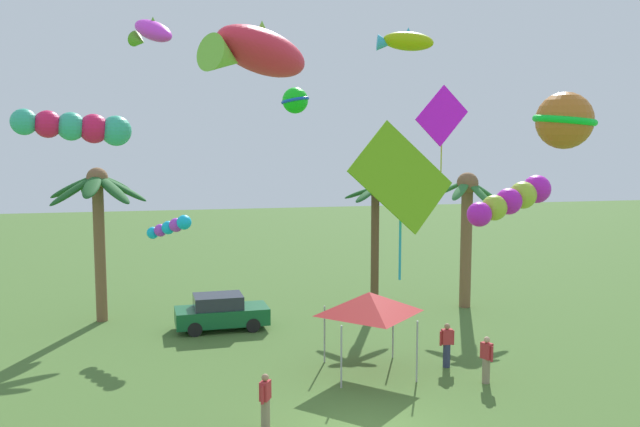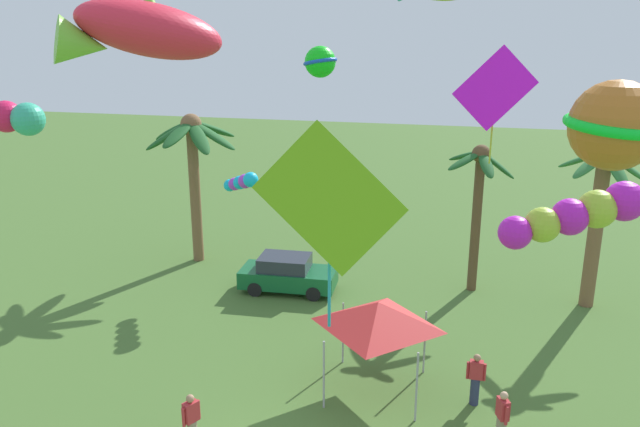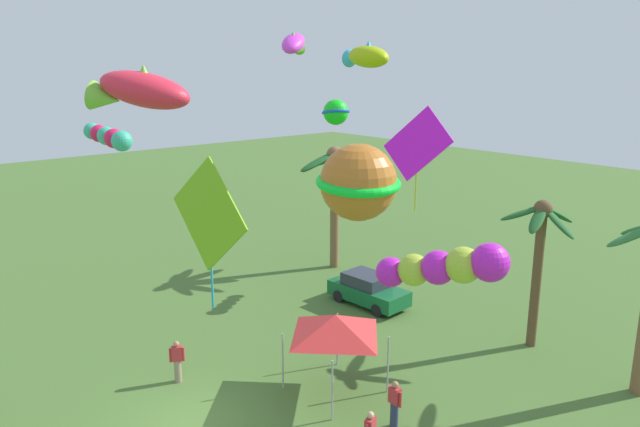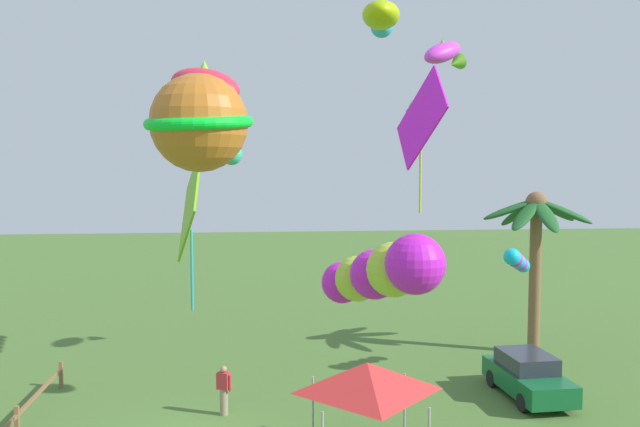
{
  "view_description": "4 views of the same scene",
  "coord_description": "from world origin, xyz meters",
  "px_view_note": "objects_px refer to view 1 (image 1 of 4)",
  "views": [
    {
      "loc": [
        -5.0,
        -17.53,
        8.22
      ],
      "look_at": [
        -0.39,
        4.47,
        5.67
      ],
      "focal_mm": 38.5,
      "sensor_mm": 36.0,
      "label": 1
    },
    {
      "loc": [
        3.77,
        -11.48,
        10.37
      ],
      "look_at": [
        -0.16,
        4.26,
        5.57
      ],
      "focal_mm": 34.84,
      "sensor_mm": 36.0,
      "label": 2
    },
    {
      "loc": [
        15.46,
        -7.98,
        11.18
      ],
      "look_at": [
        0.32,
        5.11,
        6.17
      ],
      "focal_mm": 33.65,
      "sensor_mm": 36.0,
      "label": 3
    },
    {
      "loc": [
        17.69,
        2.0,
        7.94
      ],
      "look_at": [
        1.01,
        3.66,
        6.7
      ],
      "focal_mm": 36.47,
      "sensor_mm": 36.0,
      "label": 4
    }
  ],
  "objects_px": {
    "kite_tube_4": "(512,200)",
    "kite_fish_6": "(151,32)",
    "palm_tree_1": "(98,203)",
    "kite_ball_5": "(295,100)",
    "festival_tent": "(369,303)",
    "palm_tree_0": "(467,213)",
    "kite_ball_7": "(565,121)",
    "parked_car_0": "(221,312)",
    "spectator_0": "(265,401)",
    "kite_diamond_1": "(442,117)",
    "kite_tube_2": "(170,227)",
    "kite_fish_8": "(257,52)",
    "spectator_1": "(447,345)",
    "spectator_2": "(486,359)",
    "kite_diamond_9": "(401,180)",
    "kite_fish_3": "(405,41)",
    "palm_tree_2": "(375,217)",
    "kite_tube_0": "(77,127)"
  },
  "relations": [
    {
      "from": "festival_tent",
      "to": "kite_diamond_9",
      "type": "relative_size",
      "value": 0.65
    },
    {
      "from": "kite_diamond_9",
      "to": "kite_fish_3",
      "type": "bearing_deg",
      "value": 70.61
    },
    {
      "from": "spectator_0",
      "to": "kite_tube_4",
      "type": "relative_size",
      "value": 0.46
    },
    {
      "from": "festival_tent",
      "to": "kite_tube_0",
      "type": "bearing_deg",
      "value": -156.62
    },
    {
      "from": "spectator_2",
      "to": "kite_diamond_9",
      "type": "distance_m",
      "value": 7.82
    },
    {
      "from": "palm_tree_1",
      "to": "kite_ball_5",
      "type": "bearing_deg",
      "value": -42.05
    },
    {
      "from": "kite_ball_5",
      "to": "kite_ball_7",
      "type": "xyz_separation_m",
      "value": [
        7.1,
        -5.8,
        -0.8
      ]
    },
    {
      "from": "spectator_2",
      "to": "festival_tent",
      "type": "bearing_deg",
      "value": 152.4
    },
    {
      "from": "kite_fish_6",
      "to": "kite_ball_7",
      "type": "distance_m",
      "value": 14.8
    },
    {
      "from": "kite_tube_4",
      "to": "kite_ball_7",
      "type": "bearing_deg",
      "value": -90.92
    },
    {
      "from": "kite_tube_4",
      "to": "palm_tree_1",
      "type": "bearing_deg",
      "value": 147.23
    },
    {
      "from": "kite_tube_0",
      "to": "kite_diamond_9",
      "type": "height_order",
      "value": "kite_tube_0"
    },
    {
      "from": "palm_tree_1",
      "to": "spectator_2",
      "type": "relative_size",
      "value": 4.31
    },
    {
      "from": "spectator_0",
      "to": "parked_car_0",
      "type": "bearing_deg",
      "value": 93.26
    },
    {
      "from": "palm_tree_0",
      "to": "festival_tent",
      "type": "relative_size",
      "value": 2.27
    },
    {
      "from": "kite_tube_4",
      "to": "kite_fish_8",
      "type": "xyz_separation_m",
      "value": [
        -9.26,
        -3.87,
        4.33
      ]
    },
    {
      "from": "palm_tree_2",
      "to": "kite_fish_3",
      "type": "relative_size",
      "value": 2.97
    },
    {
      "from": "kite_diamond_9",
      "to": "palm_tree_1",
      "type": "bearing_deg",
      "value": 125.24
    },
    {
      "from": "spectator_0",
      "to": "kite_diamond_9",
      "type": "distance_m",
      "value": 7.26
    },
    {
      "from": "parked_car_0",
      "to": "kite_ball_5",
      "type": "height_order",
      "value": "kite_ball_5"
    },
    {
      "from": "festival_tent",
      "to": "kite_tube_4",
      "type": "distance_m",
      "value": 6.11
    },
    {
      "from": "palm_tree_0",
      "to": "kite_ball_7",
      "type": "relative_size",
      "value": 2.64
    },
    {
      "from": "kite_tube_0",
      "to": "kite_ball_5",
      "type": "relative_size",
      "value": 2.16
    },
    {
      "from": "spectator_1",
      "to": "kite_fish_6",
      "type": "xyz_separation_m",
      "value": [
        -10.09,
        4.12,
        11.19
      ]
    },
    {
      "from": "festival_tent",
      "to": "kite_ball_7",
      "type": "xyz_separation_m",
      "value": [
        4.88,
        -3.8,
        6.2
      ]
    },
    {
      "from": "kite_fish_3",
      "to": "kite_fish_6",
      "type": "distance_m",
      "value": 9.32
    },
    {
      "from": "palm_tree_2",
      "to": "spectator_1",
      "type": "xyz_separation_m",
      "value": [
        0.2,
        -8.47,
        -3.61
      ]
    },
    {
      "from": "palm_tree_0",
      "to": "festival_tent",
      "type": "xyz_separation_m",
      "value": [
        -7.07,
        -7.9,
        -2.09
      ]
    },
    {
      "from": "spectator_0",
      "to": "kite_diamond_1",
      "type": "xyz_separation_m",
      "value": [
        6.92,
        4.53,
        8.07
      ]
    },
    {
      "from": "kite_ball_5",
      "to": "kite_tube_0",
      "type": "bearing_deg",
      "value": -138.79
    },
    {
      "from": "kite_tube_0",
      "to": "kite_tube_4",
      "type": "height_order",
      "value": "kite_tube_0"
    },
    {
      "from": "palm_tree_1",
      "to": "parked_car_0",
      "type": "bearing_deg",
      "value": -25.6
    },
    {
      "from": "palm_tree_1",
      "to": "festival_tent",
      "type": "height_order",
      "value": "palm_tree_1"
    },
    {
      "from": "spectator_1",
      "to": "kite_tube_2",
      "type": "distance_m",
      "value": 12.33
    },
    {
      "from": "parked_car_0",
      "to": "kite_fish_3",
      "type": "height_order",
      "value": "kite_fish_3"
    },
    {
      "from": "palm_tree_2",
      "to": "festival_tent",
      "type": "bearing_deg",
      "value": -107.6
    },
    {
      "from": "palm_tree_2",
      "to": "kite_fish_8",
      "type": "distance_m",
      "value": 15.84
    },
    {
      "from": "kite_fish_6",
      "to": "kite_ball_7",
      "type": "bearing_deg",
      "value": -32.98
    },
    {
      "from": "kite_ball_7",
      "to": "parked_car_0",
      "type": "bearing_deg",
      "value": 133.22
    },
    {
      "from": "palm_tree_1",
      "to": "spectator_1",
      "type": "distance_m",
      "value": 16.16
    },
    {
      "from": "palm_tree_2",
      "to": "kite_tube_2",
      "type": "bearing_deg",
      "value": -170.23
    },
    {
      "from": "palm_tree_1",
      "to": "kite_tube_2",
      "type": "bearing_deg",
      "value": -33.9
    },
    {
      "from": "parked_car_0",
      "to": "kite_fish_3",
      "type": "distance_m",
      "value": 13.71
    },
    {
      "from": "palm_tree_0",
      "to": "spectator_0",
      "type": "relative_size",
      "value": 4.09
    },
    {
      "from": "kite_tube_2",
      "to": "kite_fish_8",
      "type": "relative_size",
      "value": 0.54
    },
    {
      "from": "spectator_0",
      "to": "kite_fish_8",
      "type": "relative_size",
      "value": 0.46
    },
    {
      "from": "festival_tent",
      "to": "kite_tube_2",
      "type": "height_order",
      "value": "kite_tube_2"
    },
    {
      "from": "parked_car_0",
      "to": "festival_tent",
      "type": "bearing_deg",
      "value": -53.63
    },
    {
      "from": "kite_tube_4",
      "to": "kite_fish_6",
      "type": "height_order",
      "value": "kite_fish_6"
    },
    {
      "from": "kite_tube_4",
      "to": "kite_fish_3",
      "type": "bearing_deg",
      "value": 169.12
    }
  ]
}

